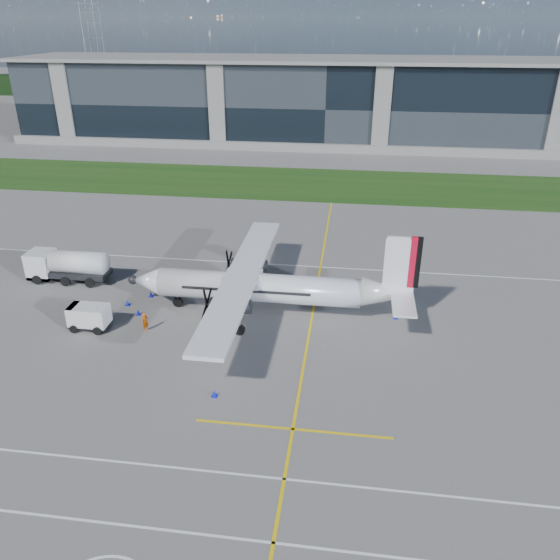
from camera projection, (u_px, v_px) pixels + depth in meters
name	position (u px, v px, depth m)	size (l,w,h in m)	color
ground	(310.00, 200.00, 74.37)	(400.00, 400.00, 0.00)	slate
grass_strip	(314.00, 184.00, 81.50)	(400.00, 18.00, 0.04)	#183E11
terminal_building	(329.00, 102.00, 106.81)	(120.00, 20.00, 15.00)	black
tree_line	(339.00, 90.00, 162.32)	(400.00, 6.00, 6.00)	black
pylon_west	(94.00, 43.00, 175.85)	(9.00, 4.60, 30.00)	gray
yellow_taxiway_centerline	(314.00, 305.00, 47.23)	(0.20, 70.00, 0.01)	yellow
white_lane_line	(212.00, 536.00, 26.18)	(90.00, 0.15, 0.01)	white
turboprop_aircraft	(269.00, 273.00, 44.37)	(23.87, 24.76, 7.43)	white
fuel_tanker_truck	(63.00, 266.00, 51.03)	(7.95, 2.58, 2.98)	silver
baggage_tug	(89.00, 317.00, 43.30)	(3.24, 1.95, 1.95)	silver
ground_crew_person	(145.00, 321.00, 42.95)	(0.73, 0.52, 1.79)	#F25907
safety_cone_fwd	(128.00, 303.00, 47.06)	(0.36, 0.36, 0.50)	#0B10C3
safety_cone_portwing	(214.00, 393.00, 35.70)	(0.36, 0.36, 0.50)	#0B10C3
safety_cone_nose_port	(138.00, 312.00, 45.53)	(0.36, 0.36, 0.50)	#0B10C3
safety_cone_tail	(396.00, 316.00, 44.96)	(0.36, 0.36, 0.50)	#0B10C3
safety_cone_nose_stbd	(151.00, 294.00, 48.50)	(0.36, 0.36, 0.50)	#0B10C3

